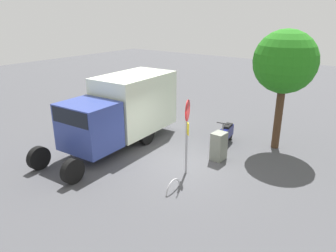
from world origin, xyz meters
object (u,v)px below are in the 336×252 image
stop_sign (187,126)px  street_tree (285,63)px  utility_cabinet (219,146)px  box_truck_near (122,109)px  bike_rack_hoop (173,191)px  motorcycle (226,133)px

stop_sign → street_tree: (-4.34, 1.83, 1.86)m
stop_sign → utility_cabinet: size_ratio=2.44×
box_truck_near → utility_cabinet: size_ratio=6.11×
utility_cabinet → bike_rack_hoop: (3.06, -0.05, -0.58)m
street_tree → utility_cabinet: street_tree is taller
box_truck_near → stop_sign: (0.68, 3.90, 0.23)m
motorcycle → utility_cabinet: 1.71m
motorcycle → bike_rack_hoop: motorcycle is taller
stop_sign → bike_rack_hoop: stop_sign is taller
utility_cabinet → bike_rack_hoop: 3.11m
stop_sign → bike_rack_hoop: size_ratio=3.31×
box_truck_near → street_tree: size_ratio=1.39×
box_truck_near → utility_cabinet: 4.56m
stop_sign → street_tree: 5.06m
motorcycle → utility_cabinet: motorcycle is taller
bike_rack_hoop → street_tree: bearing=165.3°
street_tree → bike_rack_hoop: (5.65, -1.48, -3.73)m
box_truck_near → utility_cabinet: box_truck_near is taller
utility_cabinet → bike_rack_hoop: utility_cabinet is taller
stop_sign → utility_cabinet: stop_sign is taller
stop_sign → motorcycle: bearing=-178.6°
box_truck_near → motorcycle: size_ratio=3.90×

